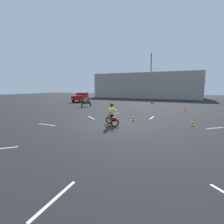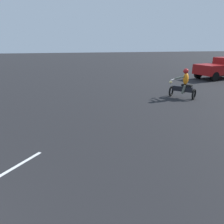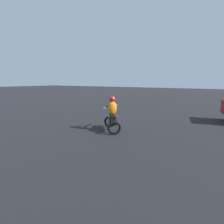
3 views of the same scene
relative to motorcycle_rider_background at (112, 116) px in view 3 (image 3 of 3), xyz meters
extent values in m
torus|color=black|center=(-0.51, -0.46, -0.43)|extent=(0.48, 0.51, 0.60)
torus|color=black|center=(0.45, 0.42, -0.43)|extent=(0.48, 0.51, 0.60)
cube|color=black|center=(-0.03, -0.02, -0.21)|extent=(0.97, 0.92, 0.28)
cube|color=black|center=(0.14, 0.12, 0.01)|extent=(0.59, 0.57, 0.10)
cylinder|color=silver|center=(-0.47, -0.43, 0.27)|extent=(0.50, 0.54, 0.04)
sphere|color=#F2E08C|center=(-0.56, -0.52, 0.09)|extent=(0.23, 0.23, 0.16)
ellipsoid|color=orange|center=(0.06, 0.06, 0.37)|extent=(0.48, 0.48, 0.64)
cylinder|color=slate|center=(-0.29, 0.00, 0.42)|extent=(0.46, 0.44, 0.27)
cylinder|color=slate|center=(-0.02, -0.29, 0.42)|extent=(0.46, 0.44, 0.27)
cylinder|color=slate|center=(-0.05, 0.15, -0.21)|extent=(0.26, 0.25, 0.51)
cylinder|color=slate|center=(0.14, -0.06, -0.21)|extent=(0.26, 0.25, 0.51)
sphere|color=red|center=(0.03, 0.03, 0.79)|extent=(0.40, 0.40, 0.28)
camera|label=1|loc=(14.12, -21.51, 2.08)|focal=28.00mm
camera|label=2|loc=(10.96, -6.43, 2.37)|focal=35.00mm
camera|label=3|loc=(6.68, 4.45, 1.63)|focal=28.00mm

